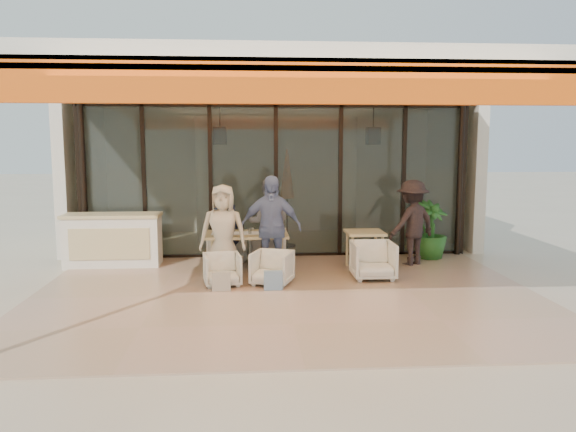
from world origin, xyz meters
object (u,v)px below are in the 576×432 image
(chair_far_right, at_px, (268,244))
(diner_navy, at_px, (225,228))
(chair_far_left, at_px, (226,245))
(chair_near_right, at_px, (272,266))
(diner_periwinkle, at_px, (271,227))
(side_chair, at_px, (373,259))
(dining_table, at_px, (247,236))
(diner_grey, at_px, (269,223))
(chair_near_left, at_px, (222,268))
(potted_palm, at_px, (430,230))
(side_table, at_px, (365,237))
(host_counter, at_px, (113,240))
(diner_cream, at_px, (223,232))
(standing_woman, at_px, (412,223))

(chair_far_right, height_order, diner_navy, diner_navy)
(chair_far_left, distance_m, chair_near_right, 2.08)
(chair_far_left, height_order, diner_periwinkle, diner_periwinkle)
(chair_far_left, distance_m, side_chair, 3.10)
(dining_table, distance_m, diner_grey, 0.64)
(chair_near_left, bearing_deg, diner_periwinkle, 21.78)
(dining_table, distance_m, diner_navy, 0.61)
(chair_near_right, bearing_deg, potted_palm, 49.39)
(side_table, bearing_deg, chair_near_left, -158.94)
(host_counter, relative_size, side_table, 2.48)
(side_table, bearing_deg, dining_table, -178.47)
(chair_near_left, bearing_deg, dining_table, 57.59)
(chair_far_right, bearing_deg, chair_near_right, 95.49)
(diner_navy, height_order, diner_cream, diner_cream)
(dining_table, height_order, chair_near_right, dining_table)
(diner_cream, bearing_deg, chair_near_left, -83.42)
(diner_navy, bearing_deg, chair_far_right, -165.87)
(standing_woman, xyz_separation_m, potted_palm, (0.55, 0.55, -0.24))
(chair_far_left, bearing_deg, diner_grey, 130.83)
(chair_far_right, relative_size, diner_grey, 0.43)
(chair_far_right, xyz_separation_m, standing_woman, (2.80, -0.55, 0.48))
(host_counter, relative_size, diner_grey, 1.07)
(chair_near_left, xyz_separation_m, side_table, (2.64, 1.02, 0.33))
(diner_periwinkle, relative_size, standing_woman, 1.09)
(host_counter, height_order, side_chair, host_counter)
(diner_navy, bearing_deg, standing_woman, 162.53)
(dining_table, height_order, diner_grey, diner_grey)
(chair_far_left, relative_size, diner_grey, 0.40)
(dining_table, bearing_deg, diner_grey, 46.21)
(diner_navy, bearing_deg, diner_cream, 73.37)
(standing_woman, bearing_deg, side_chair, 19.06)
(side_chair, relative_size, potted_palm, 0.62)
(diner_grey, height_order, side_chair, diner_grey)
(side_chair, bearing_deg, host_counter, 164.94)
(chair_near_right, xyz_separation_m, side_table, (1.80, 1.02, 0.31))
(diner_navy, bearing_deg, chair_near_right, 104.33)
(dining_table, distance_m, chair_near_left, 1.11)
(side_table, bearing_deg, host_counter, 172.52)
(host_counter, distance_m, chair_near_right, 3.45)
(dining_table, distance_m, side_chair, 2.35)
(potted_palm, bearing_deg, dining_table, -166.07)
(potted_palm, bearing_deg, standing_woman, -135.19)
(diner_periwinkle, bearing_deg, diner_cream, -175.66)
(chair_near_left, xyz_separation_m, side_chair, (2.64, 0.27, 0.07))
(host_counter, height_order, diner_grey, diner_grey)
(dining_table, xyz_separation_m, diner_periwinkle, (0.43, -0.46, 0.23))
(chair_near_right, bearing_deg, host_counter, 171.32)
(dining_table, distance_m, standing_woman, 3.26)
(diner_cream, relative_size, side_table, 2.26)
(chair_far_left, distance_m, potted_palm, 4.20)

